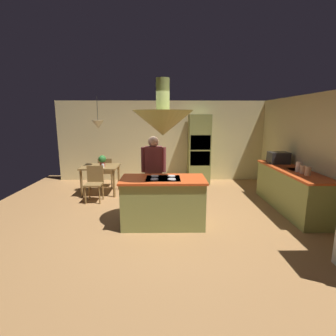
{
  "coord_description": "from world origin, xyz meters",
  "views": [
    {
      "loc": [
        0.03,
        -4.91,
        2.07
      ],
      "look_at": [
        0.1,
        0.4,
        1.0
      ],
      "focal_mm": 27.54,
      "sensor_mm": 36.0,
      "label": 1
    }
  ],
  "objects": [
    {
      "name": "wall_right",
      "position": [
        3.25,
        0.4,
        1.27
      ],
      "size": [
        0.1,
        7.2,
        2.55
      ],
      "primitive_type": "cube",
      "color": "beige",
      "rests_on": "ground"
    },
    {
      "name": "ground",
      "position": [
        0.0,
        0.0,
        0.0
      ],
      "size": [
        8.16,
        8.16,
        0.0
      ],
      "primitive_type": "plane",
      "color": "#9E7042"
    },
    {
      "name": "chair_by_back_wall",
      "position": [
        -1.7,
        2.54,
        0.5
      ],
      "size": [
        0.4,
        0.4,
        0.87
      ],
      "rotation": [
        0.0,
        0.0,
        3.14
      ],
      "color": "olive",
      "rests_on": "ground"
    },
    {
      "name": "dining_table",
      "position": [
        -1.7,
        1.9,
        0.65
      ],
      "size": [
        0.96,
        0.84,
        0.76
      ],
      "color": "olive",
      "rests_on": "ground"
    },
    {
      "name": "microwave_on_counter",
      "position": [
        2.84,
        1.33,
        1.06
      ],
      "size": [
        0.46,
        0.36,
        0.28
      ],
      "primitive_type": "cube",
      "color": "#232326",
      "rests_on": "counter_run_right"
    },
    {
      "name": "pendant_light_over_table",
      "position": [
        -1.7,
        1.9,
        1.86
      ],
      "size": [
        0.32,
        0.32,
        0.82
      ],
      "color": "beige"
    },
    {
      "name": "chair_facing_island",
      "position": [
        -1.7,
        1.26,
        0.5
      ],
      "size": [
        0.4,
        0.4,
        0.87
      ],
      "color": "olive",
      "rests_on": "ground"
    },
    {
      "name": "canister_sugar",
      "position": [
        2.84,
        0.17,
        1.01
      ],
      "size": [
        0.12,
        0.12,
        0.16
      ],
      "primitive_type": "cylinder",
      "color": "#E0B78C",
      "rests_on": "counter_run_right"
    },
    {
      "name": "cup_on_table",
      "position": [
        -1.58,
        1.69,
        0.81
      ],
      "size": [
        0.07,
        0.07,
        0.09
      ],
      "primitive_type": "cylinder",
      "color": "white",
      "rests_on": "dining_table"
    },
    {
      "name": "kitchen_island",
      "position": [
        0.0,
        -0.2,
        0.47
      ],
      "size": [
        1.6,
        0.82,
        0.94
      ],
      "color": "#8C934C",
      "rests_on": "ground"
    },
    {
      "name": "canister_tea",
      "position": [
        2.84,
        0.35,
        1.03
      ],
      "size": [
        0.12,
        0.12,
        0.21
      ],
      "primitive_type": "cylinder",
      "color": "silver",
      "rests_on": "counter_run_right"
    },
    {
      "name": "potted_plant_on_table",
      "position": [
        -1.62,
        1.82,
        0.93
      ],
      "size": [
        0.2,
        0.2,
        0.3
      ],
      "color": "#99382D",
      "rests_on": "dining_table"
    },
    {
      "name": "range_hood",
      "position": [
        0.0,
        -0.2,
        1.98
      ],
      "size": [
        1.1,
        1.1,
        1.0
      ],
      "color": "#8C934C"
    },
    {
      "name": "canister_flour",
      "position": [
        2.84,
        -0.01,
        1.01
      ],
      "size": [
        0.11,
        0.11,
        0.18
      ],
      "primitive_type": "cylinder",
      "color": "#E0B78C",
      "rests_on": "counter_run_right"
    },
    {
      "name": "wall_back",
      "position": [
        0.0,
        3.45,
        1.27
      ],
      "size": [
        6.8,
        0.1,
        2.55
      ],
      "primitive_type": "cube",
      "color": "beige",
      "rests_on": "ground"
    },
    {
      "name": "person_at_island",
      "position": [
        -0.21,
        0.48,
        0.95
      ],
      "size": [
        0.53,
        0.22,
        1.66
      ],
      "color": "tan",
      "rests_on": "ground"
    },
    {
      "name": "oven_tower",
      "position": [
        1.1,
        3.04,
        1.06
      ],
      "size": [
        0.66,
        0.62,
        2.12
      ],
      "color": "#8C934C",
      "rests_on": "ground"
    },
    {
      "name": "counter_run_right",
      "position": [
        2.84,
        0.6,
        0.47
      ],
      "size": [
        0.73,
        2.48,
        0.92
      ],
      "color": "#8C934C",
      "rests_on": "ground"
    }
  ]
}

